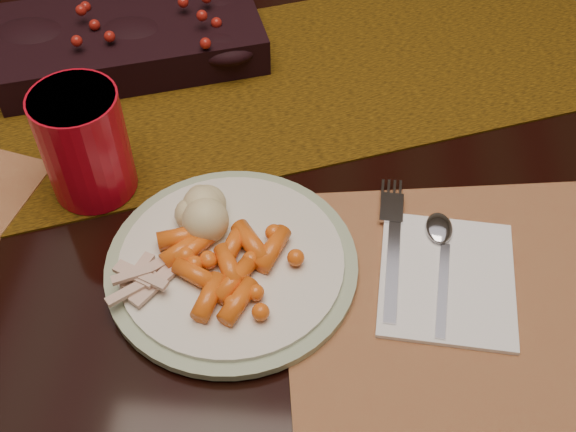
# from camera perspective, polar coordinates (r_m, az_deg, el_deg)

# --- Properties ---
(floor) EXTENTS (5.00, 5.00, 0.00)m
(floor) POSITION_cam_1_polar(r_m,az_deg,el_deg) (1.53, -0.60, -11.45)
(floor) COLOR black
(floor) RESTS_ON ground
(dining_table) EXTENTS (1.80, 1.00, 0.75)m
(dining_table) POSITION_cam_1_polar(r_m,az_deg,el_deg) (1.22, -0.75, -2.88)
(dining_table) COLOR black
(dining_table) RESTS_ON floor
(table_runner) EXTENTS (1.57, 0.88, 0.00)m
(table_runner) POSITION_cam_1_polar(r_m,az_deg,el_deg) (0.92, -4.32, 9.88)
(table_runner) COLOR #40210C
(table_runner) RESTS_ON dining_table
(centerpiece) EXTENTS (0.37, 0.27, 0.07)m
(centerpiece) POSITION_cam_1_polar(r_m,az_deg,el_deg) (0.98, -12.42, 13.89)
(centerpiece) COLOR black
(centerpiece) RESTS_ON table_runner
(placemat_main) EXTENTS (0.47, 0.37, 0.00)m
(placemat_main) POSITION_cam_1_polar(r_m,az_deg,el_deg) (0.73, 16.85, -6.88)
(placemat_main) COLOR brown
(placemat_main) RESTS_ON dining_table
(dinner_plate) EXTENTS (0.27, 0.27, 0.01)m
(dinner_plate) POSITION_cam_1_polar(r_m,az_deg,el_deg) (0.72, -4.47, -3.76)
(dinner_plate) COLOR silver
(dinner_plate) RESTS_ON placemat_main
(baby_carrots) EXTENTS (0.12, 0.10, 0.02)m
(baby_carrots) POSITION_cam_1_polar(r_m,az_deg,el_deg) (0.70, -5.01, -4.07)
(baby_carrots) COLOR #E55B13
(baby_carrots) RESTS_ON dinner_plate
(mashed_potatoes) EXTENTS (0.09, 0.08, 0.04)m
(mashed_potatoes) POSITION_cam_1_polar(r_m,az_deg,el_deg) (0.74, -6.75, 1.04)
(mashed_potatoes) COLOR #D1BD78
(mashed_potatoes) RESTS_ON dinner_plate
(turkey_shreds) EXTENTS (0.10, 0.09, 0.02)m
(turkey_shreds) POSITION_cam_1_polar(r_m,az_deg,el_deg) (0.71, -11.81, -4.75)
(turkey_shreds) COLOR #DAA78F
(turkey_shreds) RESTS_ON dinner_plate
(napkin) EXTENTS (0.14, 0.16, 0.01)m
(napkin) POSITION_cam_1_polar(r_m,az_deg,el_deg) (0.73, 12.44, -4.84)
(napkin) COLOR white
(napkin) RESTS_ON placemat_main
(fork) EXTENTS (0.03, 0.16, 0.00)m
(fork) POSITION_cam_1_polar(r_m,az_deg,el_deg) (0.74, 8.24, -2.90)
(fork) COLOR #A0A0BA
(fork) RESTS_ON napkin
(spoon) EXTENTS (0.04, 0.14, 0.00)m
(spoon) POSITION_cam_1_polar(r_m,az_deg,el_deg) (0.73, 12.03, -4.15)
(spoon) COLOR silver
(spoon) RESTS_ON napkin
(red_cup) EXTENTS (0.09, 0.09, 0.13)m
(red_cup) POSITION_cam_1_polar(r_m,az_deg,el_deg) (0.78, -15.77, 5.52)
(red_cup) COLOR #B00919
(red_cup) RESTS_ON placemat_main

